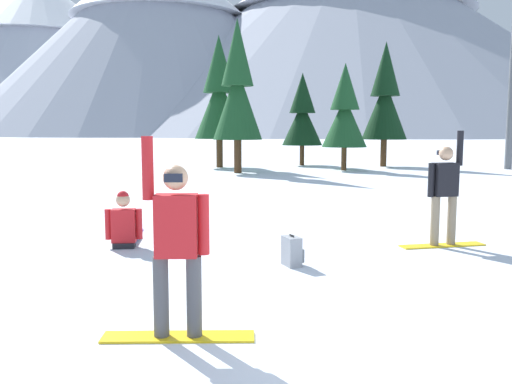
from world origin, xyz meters
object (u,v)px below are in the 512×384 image
at_px(pine_tree_broad, 219,96).
at_px(snowboarder_background, 125,226).
at_px(pine_tree_young, 302,115).
at_px(pine_tree_twin, 238,90).
at_px(snowboarder_foreground, 177,245).
at_px(pine_tree_short, 345,112).
at_px(backpack_grey, 292,252).
at_px(pine_tree_leaning, 385,99).
at_px(snowboarder_midground, 444,192).

bearing_deg(pine_tree_broad, snowboarder_background, -95.36).
xyz_separation_m(pine_tree_young, pine_tree_twin, (-3.77, -4.94, 1.01)).
height_order(snowboarder_foreground, pine_tree_young, pine_tree_young).
bearing_deg(pine_tree_young, pine_tree_short, -68.92).
xyz_separation_m(backpack_grey, pine_tree_broad, (-0.92, 20.72, 3.51)).
xyz_separation_m(backpack_grey, pine_tree_short, (5.13, 18.18, 2.61)).
bearing_deg(pine_tree_young, pine_tree_leaning, -15.94).
distance_m(pine_tree_broad, pine_tree_young, 4.84).
xyz_separation_m(snowboarder_background, pine_tree_leaning, (10.62, 19.14, 3.26)).
relative_size(backpack_grey, pine_tree_leaning, 0.07).
height_order(pine_tree_young, pine_tree_twin, pine_tree_twin).
distance_m(snowboarder_midground, pine_tree_broad, 20.11).
xyz_separation_m(snowboarder_midground, pine_tree_short, (2.32, 17.02, 1.87)).
bearing_deg(snowboarder_foreground, pine_tree_short, 72.37).
relative_size(snowboarder_background, pine_tree_leaning, 0.27).
distance_m(pine_tree_young, pine_tree_twin, 6.30).
distance_m(snowboarder_background, backpack_grey, 3.15).
relative_size(pine_tree_broad, pine_tree_leaning, 1.03).
bearing_deg(pine_tree_short, pine_tree_leaning, 42.80).
distance_m(snowboarder_foreground, pine_tree_twin, 19.98).
bearing_deg(pine_tree_broad, pine_tree_short, -22.81).
distance_m(snowboarder_foreground, pine_tree_broad, 23.59).
xyz_separation_m(snowboarder_foreground, backpack_grey, (1.51, 2.70, -0.71)).
relative_size(backpack_grey, pine_tree_young, 0.09).
xyz_separation_m(snowboarder_midground, backpack_grey, (-2.81, -1.15, -0.73)).
distance_m(pine_tree_short, pine_tree_leaning, 3.87).
bearing_deg(snowboarder_foreground, backpack_grey, 60.86).
bearing_deg(pine_tree_leaning, pine_tree_twin, -155.08).
relative_size(snowboarder_foreground, pine_tree_young, 0.39).
height_order(pine_tree_broad, pine_tree_young, pine_tree_broad).
distance_m(snowboarder_foreground, backpack_grey, 3.17).
distance_m(snowboarder_foreground, pine_tree_leaning, 25.42).
bearing_deg(pine_tree_leaning, snowboarder_midground, -104.60).
bearing_deg(pine_tree_young, snowboarder_midground, -92.36).
height_order(pine_tree_broad, pine_tree_leaning, pine_tree_broad).
bearing_deg(snowboarder_background, pine_tree_young, 72.61).
bearing_deg(snowboarder_background, pine_tree_leaning, 60.98).
xyz_separation_m(pine_tree_broad, pine_tree_twin, (0.81, -3.69, 0.06)).
distance_m(pine_tree_leaning, pine_tree_young, 4.49).
distance_m(snowboarder_midground, pine_tree_twin, 16.39).
height_order(snowboarder_background, pine_tree_young, pine_tree_young).
distance_m(pine_tree_broad, pine_tree_short, 6.62).
xyz_separation_m(snowboarder_midground, pine_tree_twin, (-2.92, 15.87, 2.83)).
bearing_deg(pine_tree_broad, pine_tree_leaning, 0.24).
distance_m(pine_tree_broad, pine_tree_leaning, 8.83).
height_order(snowboarder_foreground, pine_tree_leaning, pine_tree_leaning).
height_order(snowboarder_foreground, pine_tree_twin, pine_tree_twin).
bearing_deg(pine_tree_young, snowboarder_foreground, -101.84).
height_order(snowboarder_midground, backpack_grey, snowboarder_midground).
distance_m(snowboarder_midground, snowboarder_background, 5.57).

